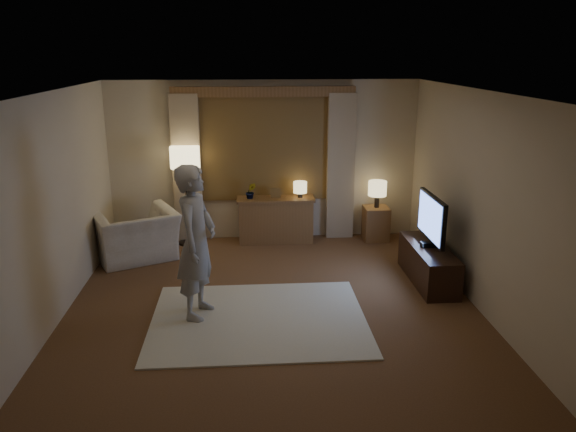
{
  "coord_description": "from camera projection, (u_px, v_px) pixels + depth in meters",
  "views": [
    {
      "loc": [
        -0.28,
        -6.3,
        3.04
      ],
      "look_at": [
        0.23,
        0.6,
        0.99
      ],
      "focal_mm": 35.0,
      "sensor_mm": 36.0,
      "label": 1
    }
  ],
  "objects": [
    {
      "name": "room",
      "position": [
        270.0,
        192.0,
        7.01
      ],
      "size": [
        5.04,
        5.54,
        2.64
      ],
      "color": "brown",
      "rests_on": "ground"
    },
    {
      "name": "rug",
      "position": [
        259.0,
        319.0,
        6.58
      ],
      "size": [
        2.5,
        2.0,
        0.02
      ],
      "primitive_type": "cube",
      "color": "beige",
      "rests_on": "floor"
    },
    {
      "name": "sideboard",
      "position": [
        276.0,
        221.0,
        9.21
      ],
      "size": [
        1.2,
        0.4,
        0.7
      ],
      "primitive_type": "cube",
      "color": "brown",
      "rests_on": "floor"
    },
    {
      "name": "picture_frame",
      "position": [
        276.0,
        194.0,
        9.09
      ],
      "size": [
        0.16,
        0.02,
        0.2
      ],
      "primitive_type": "cube",
      "color": "brown",
      "rests_on": "sideboard"
    },
    {
      "name": "plant",
      "position": [
        251.0,
        192.0,
        9.04
      ],
      "size": [
        0.17,
        0.13,
        0.3
      ],
      "primitive_type": "imported",
      "color": "#999999",
      "rests_on": "sideboard"
    },
    {
      "name": "table_lamp_sideboard",
      "position": [
        300.0,
        188.0,
        9.09
      ],
      "size": [
        0.22,
        0.22,
        0.3
      ],
      "color": "black",
      "rests_on": "sideboard"
    },
    {
      "name": "floor_lamp",
      "position": [
        185.0,
        163.0,
        8.82
      ],
      "size": [
        0.47,
        0.47,
        1.6
      ],
      "color": "black",
      "rests_on": "floor"
    },
    {
      "name": "armchair",
      "position": [
        136.0,
        235.0,
        8.41
      ],
      "size": [
        1.47,
        1.4,
        0.75
      ],
      "primitive_type": "imported",
      "rotation": [
        0.0,
        0.0,
        -2.7
      ],
      "color": "beige",
      "rests_on": "floor"
    },
    {
      "name": "side_table",
      "position": [
        376.0,
        224.0,
        9.3
      ],
      "size": [
        0.4,
        0.4,
        0.56
      ],
      "primitive_type": "cube",
      "color": "brown",
      "rests_on": "floor"
    },
    {
      "name": "table_lamp_side",
      "position": [
        377.0,
        189.0,
        9.14
      ],
      "size": [
        0.3,
        0.3,
        0.44
      ],
      "color": "black",
      "rests_on": "side_table"
    },
    {
      "name": "tv_stand",
      "position": [
        428.0,
        264.0,
        7.62
      ],
      "size": [
        0.45,
        1.4,
        0.5
      ],
      "primitive_type": "cube",
      "color": "black",
      "rests_on": "floor"
    },
    {
      "name": "tv",
      "position": [
        432.0,
        219.0,
        7.44
      ],
      "size": [
        0.24,
        0.98,
        0.71
      ],
      "color": "black",
      "rests_on": "tv_stand"
    },
    {
      "name": "person",
      "position": [
        196.0,
        242.0,
        6.44
      ],
      "size": [
        0.59,
        0.75,
        1.81
      ],
      "primitive_type": "imported",
      "rotation": [
        0.0,
        0.0,
        1.3
      ],
      "color": "#A5A198",
      "rests_on": "rug"
    }
  ]
}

